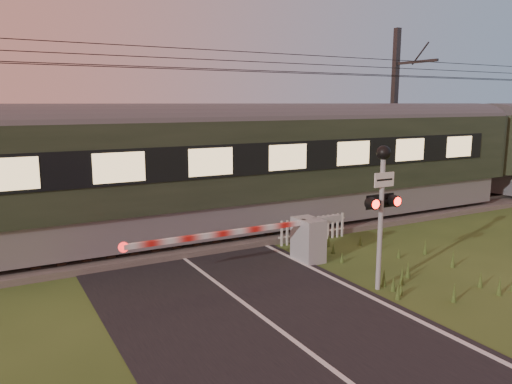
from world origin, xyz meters
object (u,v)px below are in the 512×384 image
train (480,151)px  boom_gate (301,238)px  crossing_signal (382,192)px  catenary_mast (395,113)px  picket_fence (313,229)px

train → boom_gate: 12.66m
train → crossing_signal: size_ratio=12.62×
catenary_mast → crossing_signal: bearing=-135.3°
train → boom_gate: bearing=-163.8°
boom_gate → crossing_signal: (0.44, -2.68, 1.72)m
train → catenary_mast: 4.20m
boom_gate → picket_fence: boom_gate is taller
boom_gate → catenary_mast: size_ratio=0.84×
crossing_signal → picket_fence: (1.11, 4.28, -1.99)m
train → catenary_mast: bearing=144.5°
boom_gate → crossing_signal: size_ratio=1.86×
picket_fence → catenary_mast: catenary_mast is taller
train → crossing_signal: (-11.62, -6.17, 0.07)m
picket_fence → catenary_mast: 9.19m
boom_gate → catenary_mast: bearing=32.7°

